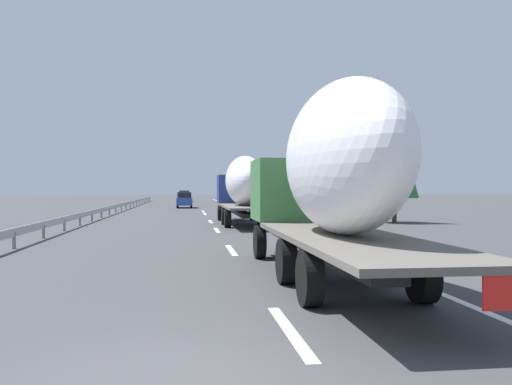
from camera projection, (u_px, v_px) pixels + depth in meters
The scene contains 17 objects.
ground_plane at pixel (184, 214), 45.81m from camera, with size 260.00×260.00×0.00m, color #38383A.
lane_stripe_0 at pixel (290, 331), 8.35m from camera, with size 3.20×0.20×0.01m, color white.
lane_stripe_1 at pixel (231, 250), 19.22m from camera, with size 3.20×0.20×0.01m, color white.
lane_stripe_2 at pixel (217, 230), 28.36m from camera, with size 3.20×0.20×0.01m, color white.
lane_stripe_3 at pixel (211, 222), 35.57m from camera, with size 3.20×0.20×0.01m, color white.
lane_stripe_4 at pixel (205, 214), 46.17m from camera, with size 3.20×0.20×0.01m, color white.
lane_stripe_5 at pixel (203, 212), 50.80m from camera, with size 3.20×0.20×0.01m, color white.
edge_line_right at pixel (242, 211), 51.47m from camera, with size 110.00×0.20×0.01m, color white.
truck_lead at pixel (242, 186), 32.85m from camera, with size 12.51×2.55×4.08m.
truck_trailing at pixel (330, 175), 12.84m from camera, with size 12.71×2.55×4.53m.
car_blue_sedan at pixel (184, 200), 60.65m from camera, with size 4.72×1.73×1.76m.
car_white_van at pixel (184, 196), 88.54m from camera, with size 4.62×1.81×1.83m.
road_sign at pixel (248, 189), 57.24m from camera, with size 0.10×0.90×3.06m.
tree_0 at pixel (244, 177), 92.89m from camera, with size 2.45×2.45×6.80m.
tree_1 at pixel (394, 155), 34.52m from camera, with size 3.04×3.04×7.09m.
tree_2 at pixel (251, 176), 92.12m from camera, with size 3.30×3.30×7.01m.
guardrail_median at pixel (116, 206), 48.01m from camera, with size 94.00×0.10×0.76m.
Camera 1 is at (-6.20, -0.22, 2.21)m, focal length 37.96 mm.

